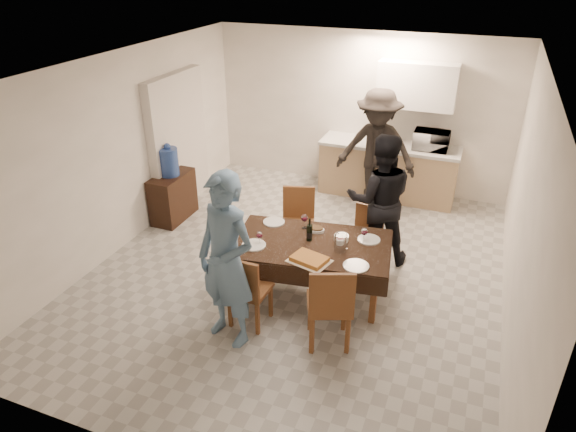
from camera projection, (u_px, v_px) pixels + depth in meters
name	position (u px, v px, depth m)	size (l,w,h in m)	color
floor	(297.00, 270.00, 6.68)	(5.00, 6.00, 0.02)	#B4B4AF
ceiling	(299.00, 67.00, 5.47)	(5.00, 6.00, 0.02)	white
wall_back	(360.00, 112.00, 8.55)	(5.00, 0.02, 2.60)	white
wall_front	(151.00, 338.00, 3.60)	(5.00, 0.02, 2.60)	white
wall_left	(123.00, 152.00, 6.87)	(0.02, 6.00, 2.60)	white
wall_right	(526.00, 214.00, 5.27)	(0.02, 6.00, 2.60)	white
stub_partition	(178.00, 142.00, 7.95)	(0.15, 1.40, 2.10)	silver
kitchen_base_cabinet	(387.00, 172.00, 8.50)	(2.20, 0.60, 0.86)	tan
kitchen_worktop	(390.00, 146.00, 8.29)	(2.24, 0.64, 0.05)	beige
upper_cabinet	(417.00, 86.00, 7.86)	(1.20, 0.34, 0.70)	white
dining_table	(312.00, 245.00, 5.94)	(1.93, 1.30, 0.70)	black
chair_near_left	(246.00, 284.00, 5.45)	(0.43, 0.43, 0.49)	brown
chair_near_right	(327.00, 299.00, 5.13)	(0.58, 0.60, 0.54)	brown
chair_far_left	(295.00, 221.00, 6.67)	(0.53, 0.53, 0.51)	brown
chair_far_right	(363.00, 237.00, 6.42)	(0.42, 0.42, 0.45)	brown
console	(173.00, 197.00, 7.81)	(0.39, 0.78, 0.72)	black
water_jug	(169.00, 162.00, 7.54)	(0.28, 0.28, 0.42)	#3356AE
wine_bottle	(309.00, 230.00, 5.92)	(0.07, 0.07, 0.28)	black
water_pitcher	(340.00, 243.00, 5.72)	(0.13, 0.13, 0.21)	white
savoury_tart	(309.00, 259.00, 5.57)	(0.43, 0.32, 0.05)	#AC7832
salad_bowl	(341.00, 238.00, 5.96)	(0.17, 0.17, 0.07)	white
mushroom_dish	(315.00, 230.00, 6.16)	(0.20, 0.20, 0.03)	white
wine_glass_a	(259.00, 238.00, 5.85)	(0.08, 0.08, 0.17)	white
wine_glass_b	(364.00, 235.00, 5.91)	(0.08, 0.08, 0.18)	white
wine_glass_c	(304.00, 221.00, 6.19)	(0.09, 0.09, 0.19)	white
plate_near_left	(254.00, 245.00, 5.87)	(0.28, 0.28, 0.02)	white
plate_near_right	(356.00, 266.00, 5.48)	(0.28, 0.28, 0.02)	white
plate_far_left	(274.00, 222.00, 6.36)	(0.27, 0.27, 0.02)	white
plate_far_right	(369.00, 240.00, 5.98)	(0.26, 0.26, 0.02)	white
microwave	(431.00, 140.00, 8.00)	(0.54, 0.36, 0.30)	white
person_near	(226.00, 261.00, 5.12)	(0.69, 0.45, 1.90)	#5A7D9F
person_far	(380.00, 200.00, 6.53)	(0.85, 0.66, 1.75)	black
person_kitchen	(377.00, 150.00, 7.92)	(1.23, 0.71, 1.90)	black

